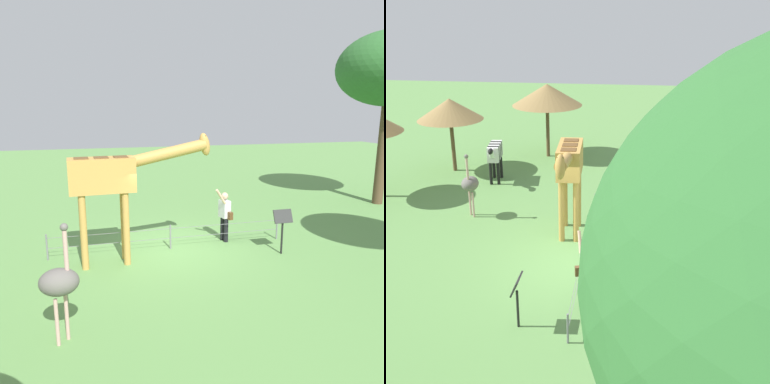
# 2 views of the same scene
# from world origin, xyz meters

# --- Properties ---
(ground_plane) EXTENTS (60.00, 60.00, 0.00)m
(ground_plane) POSITION_xyz_m (0.00, 0.00, 0.00)
(ground_plane) COLOR #60934C
(giraffe) EXTENTS (3.90, 0.78, 3.51)m
(giraffe) POSITION_xyz_m (-1.60, -0.53, 2.32)
(giraffe) COLOR #C69347
(giraffe) RESTS_ON ground_plane
(visitor) EXTENTS (0.58, 0.57, 1.76)m
(visitor) POSITION_xyz_m (1.80, 0.36, 0.90)
(visitor) COLOR black
(visitor) RESTS_ON ground_plane
(ostrich) EXTENTS (0.70, 0.56, 2.25)m
(ostrich) POSITION_xyz_m (-2.85, -4.06, 1.18)
(ostrich) COLOR #CC9E93
(ostrich) RESTS_ON ground_plane
(info_sign) EXTENTS (0.56, 0.21, 1.32)m
(info_sign) POSITION_xyz_m (3.04, -1.10, 0.95)
(info_sign) COLOR black
(info_sign) RESTS_ON ground_plane
(wire_fence) EXTENTS (7.05, 0.05, 0.75)m
(wire_fence) POSITION_xyz_m (0.00, 0.10, 0.40)
(wire_fence) COLOR slate
(wire_fence) RESTS_ON ground_plane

